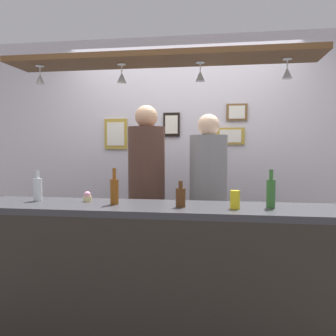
% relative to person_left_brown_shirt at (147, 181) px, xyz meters
% --- Properties ---
extents(ground_plane, '(8.00, 8.00, 0.00)m').
position_rel_person_left_brown_shirt_xyz_m(ground_plane, '(0.25, -0.43, -1.08)').
color(ground_plane, '#4C4742').
extents(back_wall, '(4.40, 0.06, 2.60)m').
position_rel_person_left_brown_shirt_xyz_m(back_wall, '(0.25, 0.67, 0.22)').
color(back_wall, silver).
rests_on(back_wall, ground_plane).
extents(bar_counter, '(2.70, 0.55, 0.98)m').
position_rel_person_left_brown_shirt_xyz_m(bar_counter, '(0.25, -0.93, -0.41)').
color(bar_counter, '#38383D').
rests_on(bar_counter, ground_plane).
extents(overhead_glass_rack, '(2.20, 0.36, 0.04)m').
position_rel_person_left_brown_shirt_xyz_m(overhead_glass_rack, '(0.25, -0.73, 0.93)').
color(overhead_glass_rack, brown).
extents(hanging_wineglass_far_left, '(0.07, 0.07, 0.13)m').
position_rel_person_left_brown_shirt_xyz_m(hanging_wineglass_far_left, '(-0.64, -0.75, 0.82)').
color(hanging_wineglass_far_left, silver).
rests_on(hanging_wineglass_far_left, overhead_glass_rack).
extents(hanging_wineglass_left, '(0.07, 0.07, 0.13)m').
position_rel_person_left_brown_shirt_xyz_m(hanging_wineglass_left, '(-0.03, -0.71, 0.82)').
color(hanging_wineglass_left, silver).
rests_on(hanging_wineglass_left, overhead_glass_rack).
extents(hanging_wineglass_center_left, '(0.07, 0.07, 0.13)m').
position_rel_person_left_brown_shirt_xyz_m(hanging_wineglass_center_left, '(0.54, -0.68, 0.82)').
color(hanging_wineglass_center_left, silver).
rests_on(hanging_wineglass_center_left, overhead_glass_rack).
extents(hanging_wineglass_center, '(0.07, 0.07, 0.13)m').
position_rel_person_left_brown_shirt_xyz_m(hanging_wineglass_center, '(1.12, -0.69, 0.82)').
color(hanging_wineglass_center, silver).
rests_on(hanging_wineglass_center, overhead_glass_rack).
extents(person_left_brown_shirt, '(0.34, 0.34, 1.78)m').
position_rel_person_left_brown_shirt_xyz_m(person_left_brown_shirt, '(0.00, 0.00, 0.00)').
color(person_left_brown_shirt, '#2D334C').
rests_on(person_left_brown_shirt, ground_plane).
extents(person_right_grey_shirt, '(0.34, 0.34, 1.69)m').
position_rel_person_left_brown_shirt_xyz_m(person_right_grey_shirt, '(0.57, 0.00, -0.06)').
color(person_right_grey_shirt, '#2D334C').
rests_on(person_right_grey_shirt, ground_plane).
extents(bottle_beer_brown_stubby, '(0.07, 0.07, 0.18)m').
position_rel_person_left_brown_shirt_xyz_m(bottle_beer_brown_stubby, '(0.41, -0.82, -0.02)').
color(bottle_beer_brown_stubby, '#512D14').
rests_on(bottle_beer_brown_stubby, bar_counter).
extents(bottle_soda_clear, '(0.06, 0.06, 0.23)m').
position_rel_person_left_brown_shirt_xyz_m(bottle_soda_clear, '(-0.70, -0.71, -0.00)').
color(bottle_soda_clear, silver).
rests_on(bottle_soda_clear, bar_counter).
extents(bottle_beer_green_import, '(0.06, 0.06, 0.26)m').
position_rel_person_left_brown_shirt_xyz_m(bottle_beer_green_import, '(1.02, -0.76, 0.01)').
color(bottle_beer_green_import, '#336B2D').
rests_on(bottle_beer_green_import, bar_counter).
extents(bottle_beer_amber_tall, '(0.06, 0.06, 0.26)m').
position_rel_person_left_brown_shirt_xyz_m(bottle_beer_amber_tall, '(-0.07, -0.78, 0.00)').
color(bottle_beer_amber_tall, brown).
rests_on(bottle_beer_amber_tall, bar_counter).
extents(drink_can, '(0.07, 0.07, 0.12)m').
position_rel_person_left_brown_shirt_xyz_m(drink_can, '(0.78, -0.84, -0.03)').
color(drink_can, yellow).
rests_on(drink_can, bar_counter).
extents(cupcake, '(0.06, 0.06, 0.08)m').
position_rel_person_left_brown_shirt_xyz_m(cupcake, '(-0.31, -0.69, -0.06)').
color(cupcake, beige).
rests_on(cupcake, bar_counter).
extents(picture_frame_lower_pair, '(0.30, 0.02, 0.18)m').
position_rel_person_left_brown_shirt_xyz_m(picture_frame_lower_pair, '(0.78, 0.63, 0.44)').
color(picture_frame_lower_pair, '#B29338').
rests_on(picture_frame_lower_pair, back_wall).
extents(picture_frame_upper_small, '(0.22, 0.02, 0.18)m').
position_rel_person_left_brown_shirt_xyz_m(picture_frame_upper_small, '(0.85, 0.63, 0.69)').
color(picture_frame_upper_small, brown).
rests_on(picture_frame_upper_small, back_wall).
extents(picture_frame_crest, '(0.18, 0.02, 0.26)m').
position_rel_person_left_brown_shirt_xyz_m(picture_frame_crest, '(0.15, 0.63, 0.56)').
color(picture_frame_crest, black).
rests_on(picture_frame_crest, back_wall).
extents(picture_frame_caricature, '(0.26, 0.02, 0.34)m').
position_rel_person_left_brown_shirt_xyz_m(picture_frame_caricature, '(-0.49, 0.63, 0.47)').
color(picture_frame_caricature, '#B29338').
rests_on(picture_frame_caricature, back_wall).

